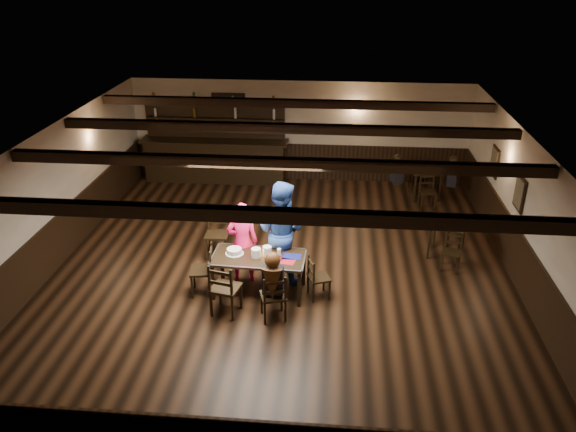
# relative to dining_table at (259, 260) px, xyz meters

# --- Properties ---
(ground) EXTENTS (10.00, 10.00, 0.00)m
(ground) POSITION_rel_dining_table_xyz_m (0.33, 0.84, -0.68)
(ground) COLOR black
(ground) RESTS_ON ground
(room_shell) EXTENTS (9.02, 10.02, 2.71)m
(room_shell) POSITION_rel_dining_table_xyz_m (0.34, 0.88, 1.07)
(room_shell) COLOR beige
(room_shell) RESTS_ON ground
(dining_table) EXTENTS (1.72, 0.92, 0.75)m
(dining_table) POSITION_rel_dining_table_xyz_m (0.00, 0.00, 0.00)
(dining_table) COLOR black
(dining_table) RESTS_ON ground
(chair_near_left) EXTENTS (0.56, 0.54, 1.00)m
(chair_near_left) POSITION_rel_dining_table_xyz_m (-0.50, -0.78, -0.09)
(chair_near_left) COLOR black
(chair_near_left) RESTS_ON ground
(chair_near_right) EXTENTS (0.51, 0.50, 0.88)m
(chair_near_right) POSITION_rel_dining_table_xyz_m (0.37, -0.85, -0.16)
(chair_near_right) COLOR black
(chair_near_right) RESTS_ON ground
(chair_end_left) EXTENTS (0.48, 0.50, 0.95)m
(chair_end_left) POSITION_rel_dining_table_xyz_m (-0.95, -0.10, -0.13)
(chair_end_left) COLOR black
(chair_end_left) RESTS_ON ground
(chair_end_right) EXTENTS (0.47, 0.48, 0.80)m
(chair_end_right) POSITION_rel_dining_table_xyz_m (1.03, -0.08, -0.21)
(chair_end_right) COLOR black
(chair_end_right) RESTS_ON ground
(chair_far_pushed) EXTENTS (0.48, 0.45, 1.00)m
(chair_far_pushed) POSITION_rel_dining_table_xyz_m (-1.03, 1.35, -0.10)
(chair_far_pushed) COLOR black
(chair_far_pushed) RESTS_ON ground
(woman_pink) EXTENTS (0.63, 0.46, 1.61)m
(woman_pink) POSITION_rel_dining_table_xyz_m (-0.36, 0.41, 0.13)
(woman_pink) COLOR #FF2662
(woman_pink) RESTS_ON ground
(man_blue) EXTENTS (1.16, 1.04, 1.98)m
(man_blue) POSITION_rel_dining_table_xyz_m (0.35, 0.58, 0.31)
(man_blue) COLOR navy
(man_blue) RESTS_ON ground
(seated_person) EXTENTS (0.35, 0.52, 0.85)m
(seated_person) POSITION_rel_dining_table_xyz_m (0.35, -0.80, 0.16)
(seated_person) COLOR black
(seated_person) RESTS_ON ground
(cake) EXTENTS (0.34, 0.34, 0.10)m
(cake) POSITION_rel_dining_table_xyz_m (-0.45, 0.06, 0.12)
(cake) COLOR white
(cake) RESTS_ON dining_table
(plate_stack_a) EXTENTS (0.18, 0.18, 0.17)m
(plate_stack_a) POSITION_rel_dining_table_xyz_m (-0.04, -0.02, 0.16)
(plate_stack_a) COLOR white
(plate_stack_a) RESTS_ON dining_table
(plate_stack_b) EXTENTS (0.16, 0.16, 0.19)m
(plate_stack_b) POSITION_rel_dining_table_xyz_m (0.15, 0.04, 0.17)
(plate_stack_b) COLOR white
(plate_stack_b) RESTS_ON dining_table
(tea_light) EXTENTS (0.04, 0.04, 0.06)m
(tea_light) POSITION_rel_dining_table_xyz_m (0.02, 0.08, 0.10)
(tea_light) COLOR #A5A8AD
(tea_light) RESTS_ON dining_table
(salt_shaker) EXTENTS (0.04, 0.04, 0.09)m
(salt_shaker) POSITION_rel_dining_table_xyz_m (0.30, -0.11, 0.12)
(salt_shaker) COLOR silver
(salt_shaker) RESTS_ON dining_table
(pepper_shaker) EXTENTS (0.04, 0.04, 0.10)m
(pepper_shaker) POSITION_rel_dining_table_xyz_m (0.41, -0.10, 0.12)
(pepper_shaker) COLOR #A5A8AD
(pepper_shaker) RESTS_ON dining_table
(drink_glass) EXTENTS (0.07, 0.07, 0.12)m
(drink_glass) POSITION_rel_dining_table_xyz_m (0.36, 0.10, 0.13)
(drink_glass) COLOR silver
(drink_glass) RESTS_ON dining_table
(menu_red) EXTENTS (0.34, 0.27, 0.00)m
(menu_red) POSITION_rel_dining_table_xyz_m (0.52, -0.14, 0.08)
(menu_red) COLOR maroon
(menu_red) RESTS_ON dining_table
(menu_blue) EXTENTS (0.35, 0.25, 0.00)m
(menu_blue) POSITION_rel_dining_table_xyz_m (0.60, 0.05, 0.08)
(menu_blue) COLOR #111457
(menu_blue) RESTS_ON dining_table
(bar_counter) EXTENTS (3.97, 0.70, 2.20)m
(bar_counter) POSITION_rel_dining_table_xyz_m (-1.95, 5.56, 0.05)
(bar_counter) COLOR black
(bar_counter) RESTS_ON ground
(back_table_a) EXTENTS (0.91, 0.91, 0.75)m
(back_table_a) POSITION_rel_dining_table_xyz_m (3.65, 1.73, -0.04)
(back_table_a) COLOR black
(back_table_a) RESTS_ON ground
(back_table_b) EXTENTS (0.84, 0.84, 0.75)m
(back_table_b) POSITION_rel_dining_table_xyz_m (3.60, 4.80, -0.03)
(back_table_b) COLOR black
(back_table_b) RESTS_ON ground
(bg_patron_left) EXTENTS (0.31, 0.40, 0.74)m
(bg_patron_left) POSITION_rel_dining_table_xyz_m (2.86, 4.59, 0.15)
(bg_patron_left) COLOR black
(bg_patron_left) RESTS_ON ground
(bg_patron_right) EXTENTS (0.27, 0.39, 0.75)m
(bg_patron_right) POSITION_rel_dining_table_xyz_m (4.19, 4.53, 0.16)
(bg_patron_right) COLOR black
(bg_patron_right) RESTS_ON ground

